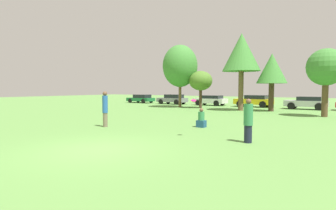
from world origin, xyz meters
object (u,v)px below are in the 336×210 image
object	(u,v)px
frisbee	(193,100)
tree_2	(241,53)
person_thrower	(105,108)
bystander_sitting	(201,120)
parked_car_green	(141,98)
person_catcher	(248,121)
parked_car_silver	(307,103)
tree_3	(272,69)
tree_1	(201,81)
parked_car_yellow	(254,101)
tree_4	(326,68)
parked_car_white	(211,100)
tree_0	(180,66)
parked_car_grey	(173,99)

from	to	relation	value
frisbee	tree_2	bearing A→B (deg)	102.16
person_thrower	bystander_sitting	world-z (taller)	person_thrower
bystander_sitting	parked_car_green	distance (m)	25.33
person_catcher	parked_car_silver	bearing A→B (deg)	-88.57
tree_3	parked_car_green	distance (m)	19.81
person_catcher	tree_1	xyz separation A→B (m)	(-10.15, 15.49, 2.00)
tree_3	parked_car_yellow	bearing A→B (deg)	121.75
tree_2	tree_4	world-z (taller)	tree_2
parked_car_white	parked_car_yellow	world-z (taller)	parked_car_yellow
tree_1	parked_car_silver	world-z (taller)	tree_1
tree_1	tree_0	bearing A→B (deg)	-173.09
tree_1	parked_car_white	distance (m)	5.39
frisbee	tree_3	bearing A→B (deg)	92.33
person_thrower	parked_car_grey	world-z (taller)	person_thrower
tree_1	tree_4	xyz separation A→B (m)	(11.66, -2.86, 0.72)
person_catcher	tree_1	distance (m)	18.63
tree_1	tree_3	size ratio (longest dim) A/B	0.75
tree_1	tree_3	bearing A→B (deg)	0.19
frisbee	tree_0	distance (m)	18.61
frisbee	parked_car_silver	size ratio (longest dim) A/B	0.06
bystander_sitting	frisbee	bearing A→B (deg)	-68.93
tree_0	tree_3	bearing A→B (deg)	1.86
frisbee	tree_2	world-z (taller)	tree_2
person_thrower	parked_car_green	xyz separation A→B (m)	(-14.20, 20.01, -0.39)
tree_2	tree_3	bearing A→B (deg)	16.29
frisbee	parked_car_white	bearing A→B (deg)	113.61
tree_0	parked_car_grey	bearing A→B (deg)	130.75
tree_2	parked_car_silver	distance (m)	8.45
person_thrower	tree_2	distance (m)	15.61
person_thrower	parked_car_silver	xyz separation A→B (m)	(7.19, 19.84, -0.33)
person_catcher	frisbee	size ratio (longest dim) A/B	7.19
parked_car_yellow	parked_car_green	bearing A→B (deg)	1.42
bystander_sitting	parked_car_white	bearing A→B (deg)	114.02
bystander_sitting	parked_car_grey	xyz separation A→B (m)	(-13.15, 17.18, 0.25)
person_catcher	parked_car_silver	distance (m)	19.80
parked_car_grey	tree_0	bearing A→B (deg)	130.56
parked_car_silver	frisbee	bearing A→B (deg)	84.87
tree_0	parked_car_white	bearing A→B (deg)	76.04
tree_0	tree_2	bearing A→B (deg)	-3.61
parked_car_yellow	parked_car_silver	xyz separation A→B (m)	(5.38, -0.62, -0.03)
parked_car_yellow	parked_car_silver	size ratio (longest dim) A/B	1.04
tree_3	tree_1	bearing A→B (deg)	-179.81
parked_car_grey	tree_3	bearing A→B (deg)	161.83
parked_car_silver	parked_car_white	bearing A→B (deg)	-2.87
tree_3	tree_0	bearing A→B (deg)	-178.14
person_catcher	parked_car_yellow	xyz separation A→B (m)	(-6.00, 20.41, -0.14)
tree_0	tree_1	bearing A→B (deg)	6.91
frisbee	tree_3	xyz separation A→B (m)	(-0.64, 15.62, 2.23)
tree_2	parked_car_silver	bearing A→B (deg)	45.61
tree_1	tree_3	distance (m)	7.24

